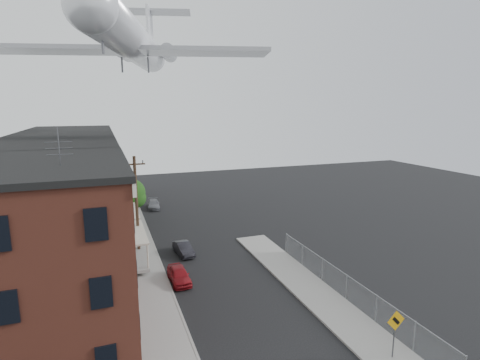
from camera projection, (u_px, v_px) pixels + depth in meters
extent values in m
cube|color=gray|center=(135.00, 234.00, 39.03)|extent=(3.00, 62.00, 0.12)
cube|color=gray|center=(319.00, 296.00, 26.18)|extent=(3.00, 26.00, 0.12)
cube|color=gray|center=(149.00, 232.00, 39.52)|extent=(0.15, 62.00, 0.14)
cube|color=gray|center=(301.00, 300.00, 25.68)|extent=(0.15, 26.00, 0.14)
cube|color=#351810|center=(33.00, 259.00, 20.23)|extent=(10.00, 12.00, 10.00)
cube|color=black|center=(22.00, 165.00, 19.24)|extent=(10.30, 12.30, 0.30)
cube|color=beige|center=(125.00, 168.00, 21.05)|extent=(0.16, 12.20, 0.60)
cylinder|color=#515156|center=(59.00, 148.00, 17.88)|extent=(0.04, 0.04, 2.00)
cube|color=#61615F|center=(53.00, 213.00, 28.98)|extent=(10.00, 7.00, 10.00)
cube|color=black|center=(46.00, 147.00, 27.99)|extent=(10.25, 7.00, 0.30)
cube|color=gray|center=(135.00, 257.00, 31.83)|extent=(1.80, 6.40, 0.25)
cube|color=beige|center=(133.00, 232.00, 31.41)|extent=(1.90, 6.50, 0.15)
cube|color=gray|center=(62.00, 194.00, 35.43)|extent=(10.00, 7.00, 10.00)
cube|color=black|center=(57.00, 140.00, 34.44)|extent=(10.25, 7.00, 0.30)
cube|color=gray|center=(129.00, 232.00, 38.28)|extent=(1.80, 6.40, 0.25)
cube|color=beige|center=(128.00, 211.00, 37.85)|extent=(1.90, 6.50, 0.15)
cube|color=#61615F|center=(68.00, 181.00, 41.87)|extent=(10.00, 7.00, 10.00)
cube|color=black|center=(63.00, 135.00, 40.89)|extent=(10.25, 7.00, 0.30)
cube|color=gray|center=(125.00, 214.00, 44.72)|extent=(1.80, 6.40, 0.25)
cube|color=beige|center=(124.00, 196.00, 44.30)|extent=(1.90, 6.50, 0.15)
cube|color=gray|center=(72.00, 171.00, 48.32)|extent=(10.00, 7.00, 10.00)
cube|color=black|center=(68.00, 131.00, 47.34)|extent=(10.25, 7.00, 0.30)
cube|color=gray|center=(122.00, 200.00, 51.17)|extent=(1.80, 6.40, 0.25)
cube|color=beige|center=(121.00, 185.00, 50.75)|extent=(1.90, 6.50, 0.15)
cube|color=#61615F|center=(75.00, 163.00, 54.77)|extent=(10.00, 7.00, 10.00)
cube|color=black|center=(72.00, 128.00, 53.79)|extent=(10.25, 7.00, 0.30)
cube|color=gray|center=(119.00, 190.00, 57.62)|extent=(1.80, 6.40, 0.25)
cube|color=beige|center=(118.00, 176.00, 57.20)|extent=(1.90, 6.50, 0.15)
cylinder|color=gray|center=(414.00, 337.00, 20.07)|extent=(0.06, 0.06, 1.90)
cylinder|color=gray|center=(376.00, 309.00, 22.83)|extent=(0.06, 0.06, 1.90)
cylinder|color=gray|center=(346.00, 288.00, 25.59)|extent=(0.06, 0.06, 1.90)
cylinder|color=gray|center=(322.00, 270.00, 28.36)|extent=(0.06, 0.06, 1.90)
cylinder|color=gray|center=(303.00, 256.00, 31.12)|extent=(0.06, 0.06, 1.90)
cylinder|color=gray|center=(286.00, 243.00, 33.88)|extent=(0.06, 0.06, 1.90)
cube|color=gray|center=(347.00, 275.00, 25.42)|extent=(0.04, 18.00, 0.04)
cube|color=gray|center=(346.00, 288.00, 25.59)|extent=(0.02, 18.00, 1.80)
cylinder|color=#515156|center=(394.00, 337.00, 19.53)|extent=(0.07, 0.07, 2.60)
cube|color=orange|center=(396.00, 321.00, 19.31)|extent=(1.10, 0.03, 1.10)
cube|color=black|center=(396.00, 321.00, 19.29)|extent=(0.52, 0.02, 0.52)
cylinder|color=black|center=(137.00, 207.00, 32.62)|extent=(0.26, 0.26, 9.00)
cube|color=black|center=(134.00, 164.00, 31.90)|extent=(1.80, 0.12, 0.12)
cylinder|color=black|center=(126.00, 162.00, 31.62)|extent=(0.08, 0.08, 0.25)
cylinder|color=black|center=(143.00, 162.00, 32.10)|extent=(0.08, 0.08, 0.25)
cylinder|color=black|center=(132.00, 214.00, 42.53)|extent=(0.24, 0.24, 2.40)
sphere|color=#1A4211|center=(131.00, 193.00, 42.07)|extent=(3.20, 3.20, 3.20)
sphere|color=#1A4211|center=(136.00, 198.00, 42.08)|extent=(2.24, 2.24, 2.24)
imported|color=maroon|center=(179.00, 275.00, 28.36)|extent=(1.52, 3.52, 1.18)
imported|color=black|center=(184.00, 249.00, 33.72)|extent=(1.53, 3.46, 1.10)
imported|color=slate|center=(154.00, 204.00, 49.16)|extent=(1.87, 3.89, 1.09)
cylinder|color=white|center=(132.00, 42.00, 34.73)|extent=(9.81, 24.96, 3.33)
sphere|color=white|center=(91.00, 6.00, 22.52)|extent=(3.33, 3.33, 3.33)
cone|color=white|center=(152.00, 59.00, 46.94)|extent=(4.04, 3.89, 3.33)
cube|color=#939399|center=(129.00, 51.00, 33.40)|extent=(25.24, 10.81, 0.36)
cylinder|color=#939399|center=(125.00, 52.00, 43.13)|extent=(2.70, 4.45, 1.66)
cylinder|color=#939399|center=(169.00, 53.00, 43.55)|extent=(2.70, 4.45, 1.66)
cube|color=white|center=(150.00, 33.00, 45.88)|extent=(1.30, 3.88, 5.83)
cube|color=#939399|center=(150.00, 12.00, 46.38)|extent=(10.25, 5.22, 0.26)
cylinder|color=#515156|center=(103.00, 44.00, 24.92)|extent=(0.17, 0.17, 1.25)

